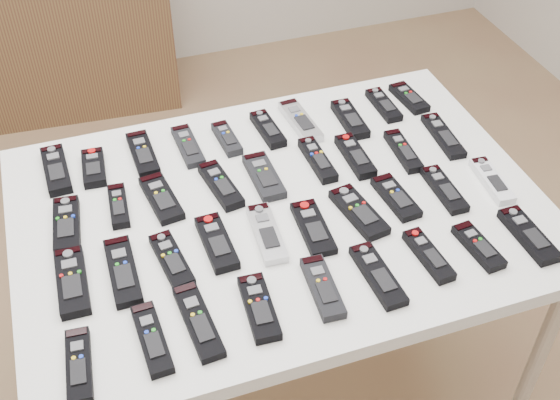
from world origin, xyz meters
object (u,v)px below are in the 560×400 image
object	(u,v)px
remote_5	(268,129)
remote_34	(378,275)
remote_9	(409,98)
remote_11	(119,206)
remote_0	(56,170)
remote_1	(94,168)
remote_24	(313,228)
remote_29	(79,365)
remote_7	(350,119)
remote_8	(384,105)
remote_36	(478,246)
remote_16	(355,156)
remote_3	(188,146)
remote_18	(443,136)
remote_13	(221,185)
remote_2	(143,154)
table	(280,224)
remote_17	(403,151)
remote_25	(359,212)
remote_12	(161,198)
sideboard	(15,43)
remote_33	(323,287)
remote_37	(529,235)
remote_21	(172,260)
remote_26	(396,197)
remote_30	(152,339)
remote_27	(444,189)
remote_28	(492,181)
remote_10	(67,225)
remote_20	(123,271)
remote_35	(429,255)
remote_22	(217,243)
remote_32	(259,308)
remote_19	(72,282)
remote_31	(198,321)

from	to	relation	value
remote_5	remote_34	bearing A→B (deg)	-88.43
remote_9	remote_11	xyz separation A→B (m)	(-0.86, -0.19, 0.00)
remote_0	remote_1	size ratio (longest dim) A/B	1.33
remote_24	remote_29	distance (m)	0.59
remote_29	remote_7	bearing A→B (deg)	40.19
remote_8	remote_36	distance (m)	0.58
remote_16	remote_3	bearing A→B (deg)	155.34
remote_5	remote_18	bearing A→B (deg)	-26.53
remote_0	remote_13	world-z (taller)	same
remote_2	remote_29	bearing A→B (deg)	-112.78
table	remote_17	world-z (taller)	remote_17
remote_25	remote_12	bearing A→B (deg)	146.08
remote_13	remote_16	size ratio (longest dim) A/B	1.03
remote_3	remote_25	distance (m)	0.50
sideboard	remote_33	xyz separation A→B (m)	(0.61, -2.13, 0.45)
remote_12	remote_29	bearing A→B (deg)	-128.03
remote_29	remote_37	bearing A→B (deg)	6.10
remote_21	remote_26	bearing A→B (deg)	-4.73
remote_30	remote_27	bearing A→B (deg)	12.82
remote_12	remote_30	bearing A→B (deg)	-111.87
remote_28	remote_34	bearing A→B (deg)	-149.41
remote_30	table	bearing A→B (deg)	36.10
remote_10	remote_27	bearing A→B (deg)	-5.47
sideboard	remote_11	size ratio (longest dim) A/B	9.64
remote_20	remote_29	size ratio (longest dim) A/B	1.17
remote_35	remote_27	bearing A→B (deg)	48.73
remote_13	remote_28	world-z (taller)	remote_13
remote_0	remote_22	world-z (taller)	same
remote_20	remote_32	distance (m)	0.31
table	remote_16	xyz separation A→B (m)	(0.24, 0.11, 0.07)
table	remote_36	size ratio (longest dim) A/B	8.66
remote_7	remote_11	bearing A→B (deg)	-166.20
remote_16	remote_28	bearing A→B (deg)	-34.87
remote_19	remote_3	bearing A→B (deg)	49.77
remote_3	remote_19	world-z (taller)	remote_19
remote_8	remote_28	bearing A→B (deg)	-74.39
remote_5	remote_16	world-z (taller)	same
remote_27	remote_34	distance (m)	0.34
remote_0	remote_3	world-z (taller)	remote_0
remote_17	remote_18	world-z (taller)	remote_17
remote_3	remote_19	size ratio (longest dim) A/B	0.91
remote_24	remote_32	size ratio (longest dim) A/B	1.03
remote_1	remote_20	distance (m)	0.37
sideboard	remote_1	xyz separation A→B (m)	(0.21, -1.57, 0.45)
remote_1	remote_26	bearing A→B (deg)	-22.84
remote_7	remote_28	size ratio (longest dim) A/B	1.00
remote_19	remote_31	bearing A→B (deg)	-38.04
remote_0	remote_11	bearing A→B (deg)	-57.27
remote_28	remote_18	bearing A→B (deg)	101.28
remote_36	remote_1	bearing A→B (deg)	138.98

